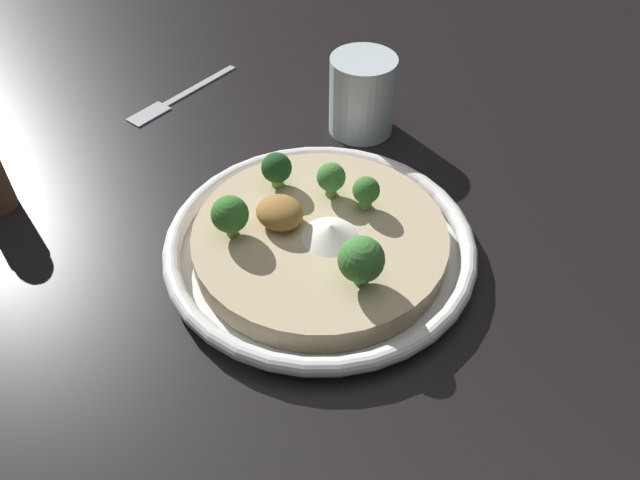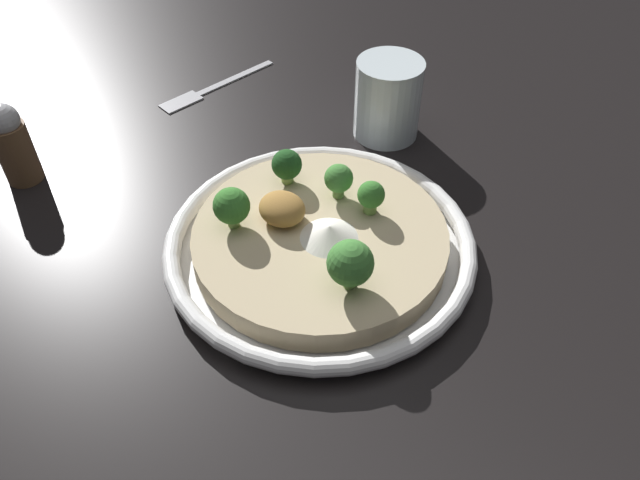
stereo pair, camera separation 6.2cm
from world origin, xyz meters
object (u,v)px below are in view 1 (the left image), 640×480
object	(u,v)px
broccoli_front_left	(366,191)
broccoli_left	(361,260)
broccoli_front	(331,178)
risotto_bowl	(320,243)
broccoli_right	(277,169)
fork_utensil	(174,99)
drinking_glass	(362,95)
broccoli_back_right	(230,215)

from	to	relation	value
broccoli_front_left	broccoli_left	bearing A→B (deg)	123.29
broccoli_front	broccoli_left	bearing A→B (deg)	140.35
risotto_bowl	broccoli_right	size ratio (longest dim) A/B	8.09
broccoli_front_left	fork_utensil	size ratio (longest dim) A/B	0.20
drinking_glass	broccoli_left	bearing A→B (deg)	125.89
broccoli_right	drinking_glass	distance (m)	0.18
broccoli_right	risotto_bowl	bearing A→B (deg)	161.31
broccoli_right	broccoli_front	distance (m)	0.06
broccoli_front_left	broccoli_front	xyz separation A→B (m)	(0.04, 0.01, 0.00)
broccoli_front_left	broccoli_back_right	distance (m)	0.14
broccoli_right	broccoli_back_right	world-z (taller)	broccoli_back_right
broccoli_right	fork_utensil	world-z (taller)	broccoli_right
risotto_bowl	broccoli_left	bearing A→B (deg)	157.29
broccoli_front	broccoli_left	distance (m)	0.12
broccoli_right	broccoli_back_right	distance (m)	0.08
risotto_bowl	fork_utensil	world-z (taller)	risotto_bowl
drinking_glass	broccoli_front	bearing A→B (deg)	115.49
risotto_bowl	drinking_glass	bearing A→B (deg)	-64.07
broccoli_front	broccoli_left	world-z (taller)	broccoli_left
broccoli_right	fork_utensil	distance (m)	0.27
broccoli_left	drinking_glass	world-z (taller)	drinking_glass
risotto_bowl	drinking_glass	xyz separation A→B (m)	(0.10, -0.20, 0.03)
drinking_glass	broccoli_right	bearing A→B (deg)	96.37
fork_utensil	broccoli_front	bearing A→B (deg)	80.57
broccoli_front_left	fork_utensil	xyz separation A→B (m)	(0.34, -0.04, -0.05)
drinking_glass	broccoli_front_left	bearing A→B (deg)	127.32
broccoli_right	drinking_glass	bearing A→B (deg)	-83.63
risotto_bowl	broccoli_right	xyz separation A→B (m)	(0.08, -0.03, 0.04)
fork_utensil	risotto_bowl	bearing A→B (deg)	73.08
broccoli_left	drinking_glass	bearing A→B (deg)	-54.11
broccoli_front_left	risotto_bowl	bearing A→B (deg)	76.52
broccoli_right	broccoli_front	world-z (taller)	same
risotto_bowl	broccoli_back_right	distance (m)	0.09
broccoli_right	broccoli_front	size ratio (longest dim) A/B	1.01
risotto_bowl	fork_utensil	bearing A→B (deg)	-16.65
broccoli_front_left	drinking_glass	xyz separation A→B (m)	(0.11, -0.15, -0.00)
risotto_bowl	broccoli_front	size ratio (longest dim) A/B	8.19
broccoli_front	drinking_glass	bearing A→B (deg)	-64.51
broccoli_front_left	broccoli_back_right	xyz separation A→B (m)	(0.08, 0.11, 0.00)
broccoli_right	fork_utensil	bearing A→B (deg)	-16.00
broccoli_front	fork_utensil	bearing A→B (deg)	-9.16
broccoli_front	broccoli_back_right	bearing A→B (deg)	70.19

